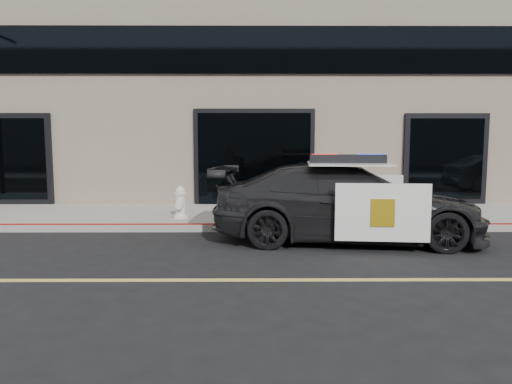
{
  "coord_description": "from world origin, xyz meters",
  "views": [
    {
      "loc": [
        -1.03,
        -6.16,
        1.89
      ],
      "look_at": [
        -0.98,
        2.2,
        1.0
      ],
      "focal_mm": 32.0,
      "sensor_mm": 36.0,
      "label": 1
    }
  ],
  "objects": [
    {
      "name": "police_car",
      "position": [
        0.78,
        2.6,
        0.76
      ],
      "size": [
        3.13,
        5.57,
        1.69
      ],
      "color": "black",
      "rests_on": "ground"
    },
    {
      "name": "fire_hydrant",
      "position": [
        -2.74,
        4.43,
        0.51
      ],
      "size": [
        0.34,
        0.48,
        0.76
      ],
      "color": "white",
      "rests_on": "sidewalk_n"
    },
    {
      "name": "ground",
      "position": [
        0.0,
        0.0,
        0.0
      ],
      "size": [
        120.0,
        120.0,
        0.0
      ],
      "primitive_type": "plane",
      "color": "black",
      "rests_on": "ground"
    },
    {
      "name": "building_n",
      "position": [
        0.0,
        10.5,
        6.0
      ],
      "size": [
        60.0,
        7.0,
        12.0
      ],
      "primitive_type": "cube",
      "color": "#756856",
      "rests_on": "ground"
    },
    {
      "name": "sidewalk_n",
      "position": [
        0.0,
        5.25,
        0.07
      ],
      "size": [
        60.0,
        3.5,
        0.15
      ],
      "primitive_type": "cube",
      "color": "gray",
      "rests_on": "ground"
    }
  ]
}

